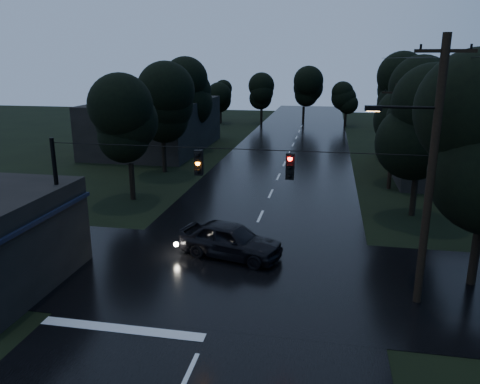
% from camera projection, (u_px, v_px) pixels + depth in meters
% --- Properties ---
extents(main_road, '(12.00, 120.00, 0.02)m').
position_uv_depth(main_road, '(278.00, 177.00, 37.59)').
color(main_road, black).
rests_on(main_road, ground).
extents(cross_street, '(60.00, 9.00, 0.02)m').
position_uv_depth(cross_street, '(234.00, 274.00, 20.58)').
color(cross_street, black).
rests_on(cross_street, ground).
extents(building_far_right, '(10.00, 14.00, 4.40)m').
position_uv_depth(building_far_right, '(455.00, 147.00, 38.25)').
color(building_far_right, black).
rests_on(building_far_right, ground).
extents(building_far_left, '(10.00, 16.00, 5.00)m').
position_uv_depth(building_far_left, '(156.00, 125.00, 48.87)').
color(building_far_left, black).
rests_on(building_far_left, ground).
extents(utility_pole_main, '(3.50, 0.30, 10.00)m').
position_uv_depth(utility_pole_main, '(429.00, 171.00, 16.87)').
color(utility_pole_main, black).
rests_on(utility_pole_main, ground).
extents(utility_pole_far, '(2.00, 0.30, 7.50)m').
position_uv_depth(utility_pole_far, '(393.00, 136.00, 33.15)').
color(utility_pole_far, black).
rests_on(utility_pole_far, ground).
extents(anchor_pole_left, '(0.18, 0.18, 6.00)m').
position_uv_depth(anchor_pole_left, '(59.00, 207.00, 20.16)').
color(anchor_pole_left, black).
rests_on(anchor_pole_left, ground).
extents(span_signals, '(15.00, 0.37, 1.12)m').
position_uv_depth(span_signals, '(242.00, 163.00, 18.09)').
color(span_signals, black).
rests_on(span_signals, ground).
extents(tree_left_a, '(3.92, 3.92, 8.26)m').
position_uv_depth(tree_left_a, '(128.00, 122.00, 30.21)').
color(tree_left_a, black).
rests_on(tree_left_a, ground).
extents(tree_left_b, '(4.20, 4.20, 8.85)m').
position_uv_depth(tree_left_b, '(162.00, 104.00, 37.77)').
color(tree_left_b, black).
rests_on(tree_left_b, ground).
extents(tree_left_c, '(4.48, 4.48, 9.44)m').
position_uv_depth(tree_left_c, '(190.00, 91.00, 47.23)').
color(tree_left_c, black).
rests_on(tree_left_c, ground).
extents(tree_right_a, '(4.20, 4.20, 8.85)m').
position_uv_depth(tree_right_a, '(421.00, 123.00, 26.88)').
color(tree_right_a, black).
rests_on(tree_right_a, ground).
extents(tree_right_b, '(4.48, 4.48, 9.44)m').
position_uv_depth(tree_right_b, '(411.00, 104.00, 34.23)').
color(tree_right_b, black).
rests_on(tree_right_b, ground).
extents(tree_right_c, '(4.76, 4.76, 10.03)m').
position_uv_depth(tree_right_c, '(401.00, 90.00, 43.46)').
color(tree_right_c, black).
rests_on(tree_right_c, ground).
extents(car, '(5.34, 3.18, 1.70)m').
position_uv_depth(car, '(231.00, 240.00, 22.23)').
color(car, black).
rests_on(car, ground).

